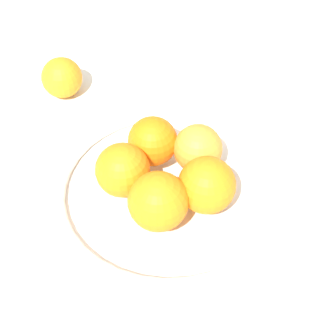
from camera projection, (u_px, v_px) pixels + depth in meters
The scene contains 4 objects.
ground_plane at pixel (168, 200), 0.82m from camera, with size 4.00×4.00×0.00m, color silver.
fruit_bowl at pixel (168, 193), 0.81m from camera, with size 0.32×0.32×0.03m.
orange_pile at pixel (168, 172), 0.77m from camera, with size 0.19×0.18×0.08m.
stray_orange at pixel (62, 78), 0.95m from camera, with size 0.07×0.07×0.07m, color orange.
Camera 1 is at (-0.38, 0.35, 0.65)m, focal length 60.00 mm.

